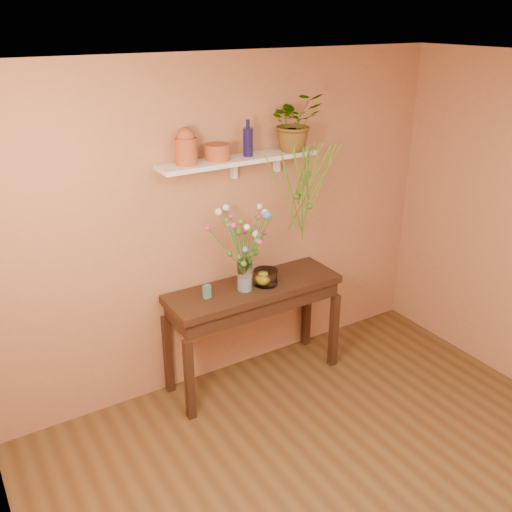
{
  "coord_description": "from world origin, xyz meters",
  "views": [
    {
      "loc": [
        -2.04,
        -1.8,
        2.95
      ],
      "look_at": [
        0.0,
        1.55,
        1.25
      ],
      "focal_mm": 39.57,
      "sensor_mm": 36.0,
      "label": 1
    }
  ],
  "objects_px": {
    "terracotta_jug": "(186,147)",
    "spider_plant": "(295,122)",
    "bouquet": "(244,232)",
    "blue_bottle": "(248,141)",
    "sideboard": "(254,299)",
    "glass_vase": "(245,277)",
    "glass_bowl": "(265,278)"
  },
  "relations": [
    {
      "from": "sideboard",
      "to": "glass_vase",
      "type": "xyz_separation_m",
      "value": [
        -0.1,
        -0.03,
        0.24
      ]
    },
    {
      "from": "bouquet",
      "to": "glass_bowl",
      "type": "height_order",
      "value": "bouquet"
    },
    {
      "from": "sideboard",
      "to": "bouquet",
      "type": "bearing_deg",
      "value": -171.29
    },
    {
      "from": "terracotta_jug",
      "to": "blue_bottle",
      "type": "height_order",
      "value": "blue_bottle"
    },
    {
      "from": "blue_bottle",
      "to": "sideboard",
      "type": "bearing_deg",
      "value": -101.49
    },
    {
      "from": "blue_bottle",
      "to": "glass_vase",
      "type": "height_order",
      "value": "blue_bottle"
    },
    {
      "from": "sideboard",
      "to": "terracotta_jug",
      "type": "bearing_deg",
      "value": 163.67
    },
    {
      "from": "blue_bottle",
      "to": "spider_plant",
      "type": "relative_size",
      "value": 0.61
    },
    {
      "from": "sideboard",
      "to": "blue_bottle",
      "type": "relative_size",
      "value": 5.32
    },
    {
      "from": "blue_bottle",
      "to": "bouquet",
      "type": "height_order",
      "value": "blue_bottle"
    },
    {
      "from": "sideboard",
      "to": "glass_vase",
      "type": "distance_m",
      "value": 0.26
    },
    {
      "from": "bouquet",
      "to": "terracotta_jug",
      "type": "bearing_deg",
      "value": 157.69
    },
    {
      "from": "terracotta_jug",
      "to": "bouquet",
      "type": "relative_size",
      "value": 0.47
    },
    {
      "from": "terracotta_jug",
      "to": "bouquet",
      "type": "distance_m",
      "value": 0.79
    },
    {
      "from": "terracotta_jug",
      "to": "glass_bowl",
      "type": "xyz_separation_m",
      "value": [
        0.58,
        -0.17,
        -1.11
      ]
    },
    {
      "from": "blue_bottle",
      "to": "glass_vase",
      "type": "relative_size",
      "value": 1.09
    },
    {
      "from": "blue_bottle",
      "to": "glass_vase",
      "type": "xyz_separation_m",
      "value": [
        -0.13,
        -0.15,
        -1.05
      ]
    },
    {
      "from": "spider_plant",
      "to": "bouquet",
      "type": "distance_m",
      "value": 0.95
    },
    {
      "from": "sideboard",
      "to": "terracotta_jug",
      "type": "height_order",
      "value": "terracotta_jug"
    },
    {
      "from": "blue_bottle",
      "to": "spider_plant",
      "type": "height_order",
      "value": "spider_plant"
    },
    {
      "from": "bouquet",
      "to": "sideboard",
      "type": "bearing_deg",
      "value": 8.71
    },
    {
      "from": "sideboard",
      "to": "glass_bowl",
      "type": "relative_size",
      "value": 7.27
    },
    {
      "from": "terracotta_jug",
      "to": "spider_plant",
      "type": "distance_m",
      "value": 0.92
    },
    {
      "from": "sideboard",
      "to": "terracotta_jug",
      "type": "relative_size",
      "value": 5.53
    },
    {
      "from": "bouquet",
      "to": "glass_bowl",
      "type": "xyz_separation_m",
      "value": [
        0.2,
        -0.01,
        -0.43
      ]
    },
    {
      "from": "terracotta_jug",
      "to": "spider_plant",
      "type": "height_order",
      "value": "spider_plant"
    },
    {
      "from": "sideboard",
      "to": "glass_bowl",
      "type": "xyz_separation_m",
      "value": [
        0.1,
        -0.03,
        0.19
      ]
    },
    {
      "from": "glass_vase",
      "to": "spider_plant",
      "type": "bearing_deg",
      "value": 13.5
    },
    {
      "from": "terracotta_jug",
      "to": "glass_vase",
      "type": "xyz_separation_m",
      "value": [
        0.38,
        -0.17,
        -1.06
      ]
    },
    {
      "from": "spider_plant",
      "to": "glass_vase",
      "type": "height_order",
      "value": "spider_plant"
    },
    {
      "from": "terracotta_jug",
      "to": "glass_vase",
      "type": "bearing_deg",
      "value": -23.7
    },
    {
      "from": "blue_bottle",
      "to": "glass_vase",
      "type": "distance_m",
      "value": 1.07
    }
  ]
}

